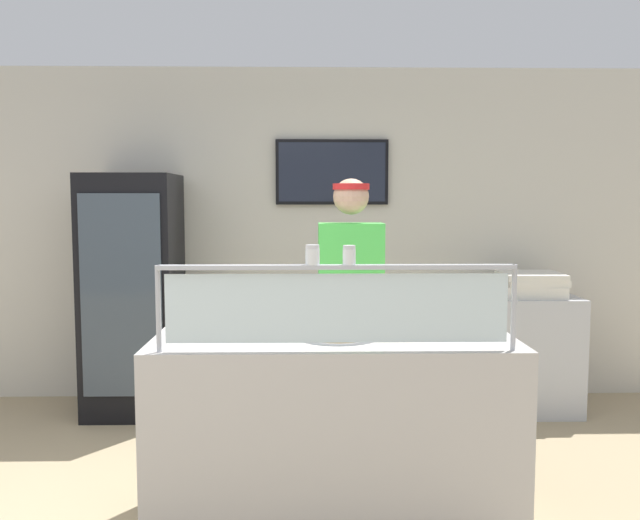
# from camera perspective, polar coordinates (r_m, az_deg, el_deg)

# --- Properties ---
(ground_plane) EXTENTS (12.00, 12.00, 0.00)m
(ground_plane) POSITION_cam_1_polar(r_m,az_deg,el_deg) (4.26, 0.80, -17.42)
(ground_plane) COLOR tan
(ground_plane) RESTS_ON ground
(shop_rear_unit) EXTENTS (6.21, 0.13, 2.70)m
(shop_rear_unit) POSITION_cam_1_polar(r_m,az_deg,el_deg) (5.54, 0.24, 2.29)
(shop_rear_unit) COLOR beige
(shop_rear_unit) RESTS_ON ground
(serving_counter) EXTENTS (1.81, 0.72, 0.95)m
(serving_counter) POSITION_cam_1_polar(r_m,az_deg,el_deg) (3.50, 1.19, -14.25)
(serving_counter) COLOR #BCB7B2
(serving_counter) RESTS_ON ground
(sneeze_guard) EXTENTS (1.64, 0.06, 0.40)m
(sneeze_guard) POSITION_cam_1_polar(r_m,az_deg,el_deg) (3.03, 1.47, -3.05)
(sneeze_guard) COLOR #B2B5BC
(sneeze_guard) RESTS_ON serving_counter
(pizza_tray) EXTENTS (0.42, 0.42, 0.04)m
(pizza_tray) POSITION_cam_1_polar(r_m,az_deg,el_deg) (3.37, 1.49, -6.31)
(pizza_tray) COLOR #9EA0A8
(pizza_tray) RESTS_ON serving_counter
(pizza_server) EXTENTS (0.15, 0.29, 0.01)m
(pizza_server) POSITION_cam_1_polar(r_m,az_deg,el_deg) (3.35, 2.22, -6.00)
(pizza_server) COLOR #ADAFB7
(pizza_server) RESTS_ON pizza_tray
(parmesan_shaker) EXTENTS (0.06, 0.06, 0.09)m
(parmesan_shaker) POSITION_cam_1_polar(r_m,az_deg,el_deg) (3.00, -0.64, 0.33)
(parmesan_shaker) COLOR white
(parmesan_shaker) RESTS_ON sneeze_guard
(pepper_flake_shaker) EXTENTS (0.06, 0.06, 0.09)m
(pepper_flake_shaker) POSITION_cam_1_polar(r_m,az_deg,el_deg) (3.01, 2.50, 0.32)
(pepper_flake_shaker) COLOR white
(pepper_flake_shaker) RESTS_ON sneeze_guard
(worker_figure) EXTENTS (0.41, 0.50, 1.76)m
(worker_figure) POSITION_cam_1_polar(r_m,az_deg,el_deg) (3.96, 2.69, -4.01)
(worker_figure) COLOR #23232D
(worker_figure) RESTS_ON ground
(drink_fridge) EXTENTS (0.68, 0.67, 1.83)m
(drink_fridge) POSITION_cam_1_polar(r_m,az_deg,el_deg) (5.31, -15.62, -2.84)
(drink_fridge) COLOR black
(drink_fridge) RESTS_ON ground
(prep_shelf) EXTENTS (0.70, 0.55, 0.90)m
(prep_shelf) POSITION_cam_1_polar(r_m,az_deg,el_deg) (5.46, 17.38, -7.61)
(prep_shelf) COLOR #B7BABF
(prep_shelf) RESTS_ON ground
(pizza_box_stack) EXTENTS (0.47, 0.47, 0.18)m
(pizza_box_stack) POSITION_cam_1_polar(r_m,az_deg,el_deg) (5.37, 17.50, -1.98)
(pizza_box_stack) COLOR silver
(pizza_box_stack) RESTS_ON prep_shelf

